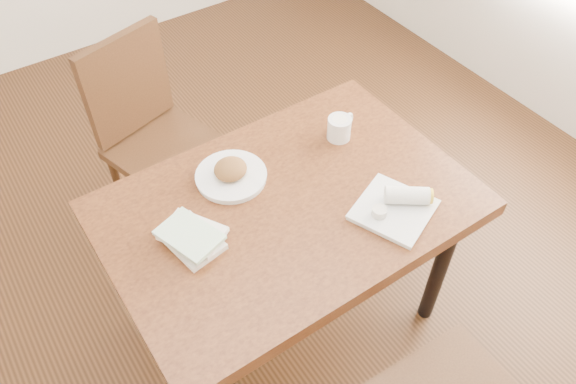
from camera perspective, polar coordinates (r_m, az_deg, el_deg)
ground at (r=2.48m, az=0.00°, el=-12.67°), size 4.00×5.00×0.01m
table at (r=1.93m, az=0.00°, el=-2.68°), size 1.21×0.82×0.75m
chair_far at (r=2.51m, az=-13.68°, el=6.27°), size 0.52×0.52×0.95m
plate_scone at (r=1.93m, az=-5.82°, el=1.86°), size 0.25×0.25×0.08m
coffee_mug at (r=2.07m, az=5.29°, el=6.57°), size 0.13×0.09×0.09m
plate_burrito at (r=1.86m, az=11.12°, el=-1.32°), size 0.30×0.30×0.08m
book_stack at (r=1.77m, az=-9.79°, el=-4.50°), size 0.21×0.24×0.05m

